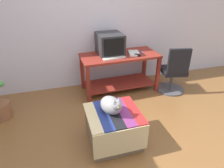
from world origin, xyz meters
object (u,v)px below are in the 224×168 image
tv_monitor (110,44)px  book (134,53)px  stapler (138,55)px  keyboard (114,58)px  desk (120,66)px  office_chair (174,73)px  cat (112,105)px  ottoman_with_blanket (114,127)px

tv_monitor → book: size_ratio=1.81×
book → stapler: (0.02, -0.13, 0.00)m
keyboard → tv_monitor: bearing=82.5°
desk → office_chair: size_ratio=1.59×
keyboard → cat: size_ratio=1.01×
keyboard → ottoman_with_blanket: size_ratio=0.60×
ottoman_with_blanket → cat: (-0.02, 0.01, 0.34)m
ottoman_with_blanket → stapler: stapler is taller
desk → cat: cat is taller
book → stapler: 0.13m
ottoman_with_blanket → cat: size_ratio=1.68×
tv_monitor → cat: tv_monitor is taller
cat → office_chair: (1.47, 0.94, -0.18)m
desk → book: bearing=-10.4°
tv_monitor → office_chair: bearing=-24.6°
tv_monitor → ottoman_with_blanket: size_ratio=0.76×
tv_monitor → ottoman_with_blanket: bearing=-106.0°
ottoman_with_blanket → stapler: bearing=55.6°
desk → ottoman_with_blanket: (-0.51, -1.32, -0.26)m
keyboard → office_chair: (1.09, -0.21, -0.34)m
office_chair → stapler: (-0.66, 0.19, 0.35)m
desk → keyboard: bearing=-139.3°
desk → tv_monitor: size_ratio=2.82×
desk → stapler: size_ratio=12.88×
desk → tv_monitor: bearing=147.7°
tv_monitor → ottoman_with_blanket: tv_monitor is taller
ottoman_with_blanket → office_chair: size_ratio=0.75×
tv_monitor → stapler: bearing=-32.8°
office_chair → book: bearing=-13.8°
desk → ottoman_with_blanket: desk is taller
book → office_chair: office_chair is taller
desk → book: size_ratio=5.11×
desk → keyboard: size_ratio=3.54×
ottoman_with_blanket → cat: bearing=149.0°
keyboard → book: 0.43m
keyboard → stapler: stapler is taller
desk → cat: size_ratio=3.59×
desk → office_chair: bearing=-23.2°
stapler → book: bearing=38.9°
keyboard → stapler: bearing=-10.4°
keyboard → office_chair: 1.16m
keyboard → office_chair: office_chair is taller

